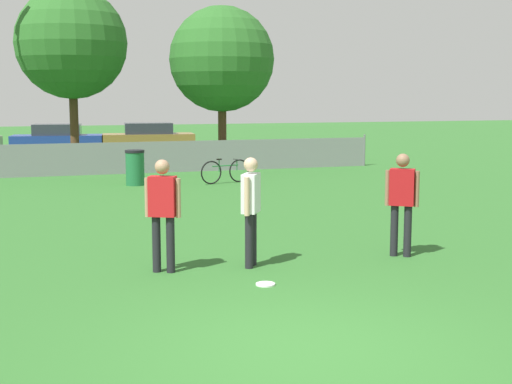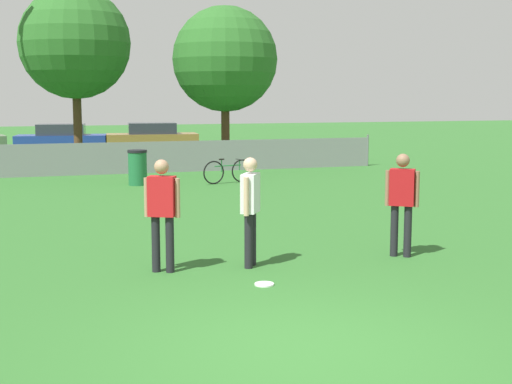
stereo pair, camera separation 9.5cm
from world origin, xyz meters
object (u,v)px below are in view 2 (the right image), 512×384
(parked_car_blue, at_px, (61,139))
(player_receiver_white, at_px, (250,204))
(player_thrower_red, at_px, (402,197))
(trash_bin, at_px, (138,167))
(tree_far_right, at_px, (225,59))
(player_defender_red, at_px, (162,207))
(bicycle_sideline, at_px, (228,171))
(frisbee_disc, at_px, (264,284))
(parked_car_tan, at_px, (152,138))
(tree_near_pole, at_px, (75,44))

(parked_car_blue, bearing_deg, player_receiver_white, -77.50)
(player_thrower_red, distance_m, trash_bin, 11.43)
(tree_far_right, relative_size, parked_car_blue, 1.41)
(player_thrower_red, height_order, player_defender_red, same)
(tree_far_right, bearing_deg, bicycle_sideline, -104.69)
(player_thrower_red, bearing_deg, frisbee_disc, -123.40)
(player_receiver_white, height_order, bicycle_sideline, player_receiver_white)
(parked_car_tan, bearing_deg, tree_near_pole, -115.85)
(player_thrower_red, distance_m, frisbee_disc, 3.12)
(frisbee_disc, xyz_separation_m, parked_car_blue, (-1.60, 25.04, 0.66))
(player_receiver_white, relative_size, player_thrower_red, 1.00)
(bicycle_sideline, xyz_separation_m, trash_bin, (-2.73, 0.38, 0.17))
(player_receiver_white, relative_size, frisbee_disc, 6.14)
(player_receiver_white, relative_size, parked_car_blue, 0.40)
(player_thrower_red, xyz_separation_m, bicycle_sideline, (-0.02, 10.70, -0.64))
(player_receiver_white, height_order, frisbee_disc, player_receiver_white)
(tree_far_right, bearing_deg, parked_car_tan, 101.94)
(tree_far_right, height_order, player_receiver_white, tree_far_right)
(player_defender_red, bearing_deg, bicycle_sideline, 96.52)
(player_receiver_white, bearing_deg, frisbee_disc, -155.09)
(trash_bin, bearing_deg, parked_car_tan, 78.34)
(bicycle_sideline, distance_m, parked_car_blue, 13.99)
(frisbee_disc, bearing_deg, tree_far_right, 76.36)
(player_receiver_white, xyz_separation_m, player_thrower_red, (2.63, -0.09, 0.00))
(trash_bin, bearing_deg, player_thrower_red, -76.02)
(tree_near_pole, height_order, parked_car_tan, tree_near_pole)
(tree_far_right, xyz_separation_m, parked_car_tan, (-1.57, 7.43, -3.36))
(player_receiver_white, bearing_deg, player_defender_red, 118.98)
(bicycle_sideline, bearing_deg, frisbee_disc, -117.62)
(tree_near_pole, distance_m, bicycle_sideline, 8.76)
(player_receiver_white, xyz_separation_m, parked_car_blue, (-1.75, 23.91, -0.34))
(player_receiver_white, distance_m, bicycle_sideline, 10.95)
(player_defender_red, bearing_deg, frisbee_disc, -17.13)
(bicycle_sideline, relative_size, trash_bin, 1.57)
(bicycle_sideline, relative_size, parked_car_blue, 0.39)
(bicycle_sideline, bearing_deg, tree_far_right, 60.86)
(tree_near_pole, xyz_separation_m, trash_bin, (1.31, -6.13, -4.07))
(bicycle_sideline, height_order, parked_car_tan, parked_car_tan)
(parked_car_tan, bearing_deg, player_receiver_white, -89.84)
(player_thrower_red, bearing_deg, parked_car_blue, 136.42)
(player_thrower_red, relative_size, bicycle_sideline, 1.03)
(tree_far_right, bearing_deg, frisbee_disc, -103.64)
(tree_far_right, distance_m, player_receiver_white, 16.65)
(tree_near_pole, relative_size, player_defender_red, 3.85)
(player_defender_red, distance_m, trash_bin, 11.00)
(player_receiver_white, distance_m, frisbee_disc, 1.51)
(player_defender_red, bearing_deg, trash_bin, 110.71)
(tree_near_pole, bearing_deg, frisbee_disc, -85.94)
(frisbee_disc, bearing_deg, player_defender_red, 135.63)
(player_receiver_white, bearing_deg, trash_bin, 32.95)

